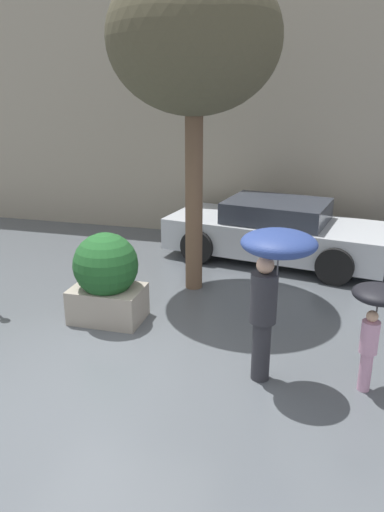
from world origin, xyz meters
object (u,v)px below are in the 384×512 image
object	(u,v)px
person_adult	(273,269)
planter_box	(106,277)
person_child	(376,311)
parked_car_near	(276,232)
street_tree	(194,41)

from	to	relation	value
person_adult	planter_box	bearing A→B (deg)	169.59
planter_box	person_child	size ratio (longest dim) A/B	1.06
person_adult	parked_car_near	xyz separation A→B (m)	(-0.42, 4.63, -0.87)
person_adult	parked_car_near	distance (m)	4.73
street_tree	planter_box	bearing A→B (deg)	-119.99
planter_box	person_adult	size ratio (longest dim) A/B	0.72
person_adult	parked_car_near	bearing A→B (deg)	106.75
parked_car_near	person_child	bearing A→B (deg)	-150.46
planter_box	person_child	distance (m)	3.93
person_child	street_tree	size ratio (longest dim) A/B	0.25
planter_box	street_tree	distance (m)	3.92
person_child	parked_car_near	bearing A→B (deg)	51.44
parked_car_near	street_tree	bearing A→B (deg)	156.74
street_tree	person_adult	bearing A→B (deg)	-58.28
parked_car_near	street_tree	size ratio (longest dim) A/B	0.88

